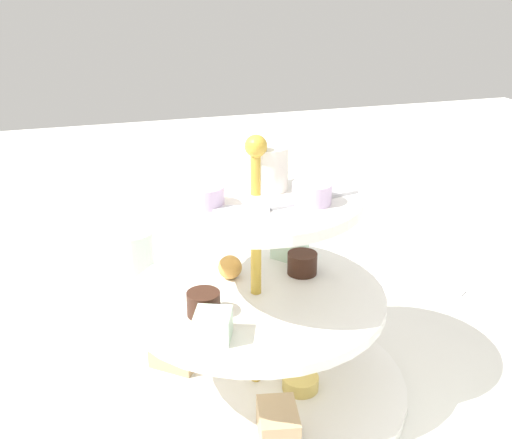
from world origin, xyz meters
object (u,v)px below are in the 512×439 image
Objects in this scene: tiered_serving_stand at (256,316)px; water_glass_short_left at (130,259)px; teacup_with_saucer at (234,248)px; butter_knife_right at (405,274)px.

tiered_serving_stand is 0.28m from water_glass_short_left.
water_glass_short_left is at bearing -170.11° from teacup_with_saucer.
teacup_with_saucer is at bearing 9.89° from water_glass_short_left.
tiered_serving_stand reaches higher than teacup_with_saucer.
tiered_serving_stand is 3.78× the size of water_glass_short_left.
butter_knife_right is (0.27, 0.18, -0.08)m from tiered_serving_stand.
teacup_with_saucer is at bearing 79.45° from tiered_serving_stand.
teacup_with_saucer is 0.24m from butter_knife_right.
teacup_with_saucer is (0.15, 0.03, -0.02)m from water_glass_short_left.
water_glass_short_left is 0.88× the size of teacup_with_saucer.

